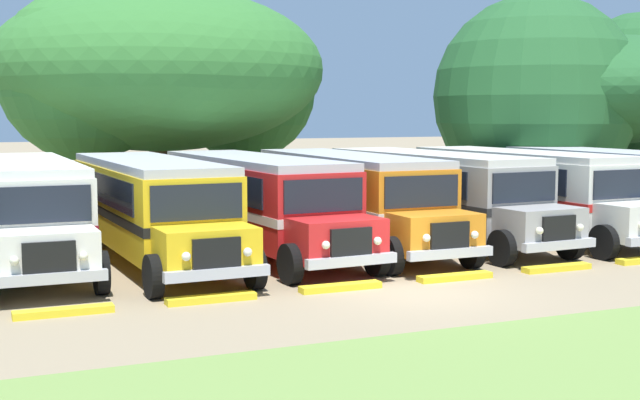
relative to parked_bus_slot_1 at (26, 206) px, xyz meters
The scene contains 15 objects.
ground_plane 11.09m from the parked_bus_slot_1, 43.81° to the right, with size 220.00×220.00×0.00m, color #937F60.
parked_bus_slot_1 is the anchor object (origin of this frame).
parked_bus_slot_2 3.34m from the parked_bus_slot_1, 15.39° to the right, with size 2.95×10.87×2.82m.
parked_bus_slot_3 6.44m from the parked_bus_slot_1, ahead, with size 3.26×10.93×2.82m.
parked_bus_slot_4 9.52m from the parked_bus_slot_1, ahead, with size 2.70×10.84×2.82m.
parked_bus_slot_5 12.53m from the parked_bus_slot_1, ahead, with size 3.26×10.92×2.82m.
parked_bus_slot_6 15.86m from the parked_bus_slot_1, ahead, with size 3.12×10.90×2.82m.
parked_bus_slot_7 19.01m from the parked_bus_slot_1, ahead, with size 2.80×10.85×2.82m.
curb_wheelstop_1 6.81m from the parked_bus_slot_1, 88.78° to the right, with size 2.00×0.36×0.15m, color yellow.
curb_wheelstop_2 7.55m from the parked_bus_slot_1, 63.90° to the right, with size 2.00×0.36×0.15m, color yellow.
curb_wheelstop_3 9.32m from the parked_bus_slot_1, 46.21° to the right, with size 2.00×0.36×0.15m, color yellow.
curb_wheelstop_4 11.67m from the parked_bus_slot_1, 35.02° to the right, with size 2.00×0.36×0.15m, color yellow.
curb_wheelstop_5 14.31m from the parked_bus_slot_1, 27.81° to the right, with size 2.00×0.36×0.15m, color yellow.
broad_shade_tree 12.50m from the parked_bus_slot_1, 59.35° to the left, with size 13.83×13.00×9.05m.
secondary_tree 25.90m from the parked_bus_slot_1, 16.80° to the left, with size 16.28×15.89×9.05m.
Camera 1 is at (-9.81, -16.88, 4.12)m, focal length 48.23 mm.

